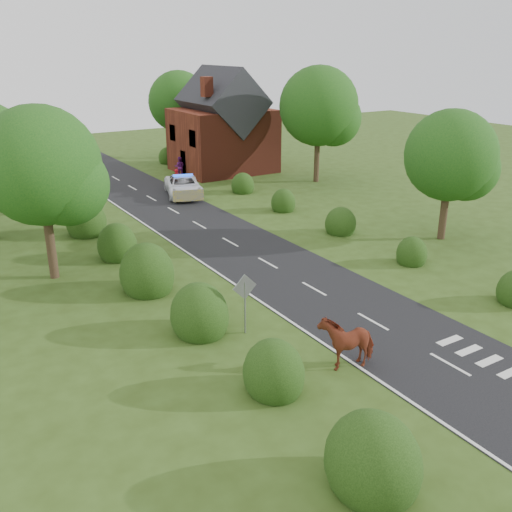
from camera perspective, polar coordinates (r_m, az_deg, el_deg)
ground at (r=24.32m, az=11.61°, el=-6.47°), size 120.00×120.00×0.00m
road at (r=35.77m, az=-4.96°, el=2.69°), size 6.00×70.00×0.02m
road_markings at (r=33.32m, az=-5.77°, el=1.36°), size 4.96×70.00×0.01m
hedgerow_left at (r=30.26m, az=-13.10°, el=0.38°), size 2.75×50.41×3.00m
hedgerow_right at (r=36.03m, az=7.21°, el=3.64°), size 2.10×45.78×2.10m
tree_left_a at (r=28.40m, az=-20.16°, el=8.02°), size 5.74×5.60×8.38m
tree_right_a at (r=34.63m, az=19.26°, el=9.14°), size 5.33×5.20×7.56m
tree_right_b at (r=47.89m, az=6.68°, el=14.36°), size 6.56×6.40×9.40m
tree_right_c at (r=58.96m, az=-7.41°, el=14.85°), size 6.15×6.00×8.58m
road_sign at (r=22.26m, az=-1.13°, el=-3.92°), size 1.06×0.08×2.53m
house at (r=52.27m, az=-3.36°, el=12.58°), size 8.00×7.40×9.17m
cow at (r=20.84m, az=9.06°, el=-8.63°), size 2.40×1.56×1.58m
police_van at (r=43.98m, az=-7.27°, el=6.95°), size 4.00×5.90×1.65m
pedestrian_red at (r=45.75m, az=-7.98°, el=7.57°), size 0.69×0.53×1.70m
pedestrian_purple at (r=50.58m, az=-7.65°, el=8.84°), size 1.08×1.01×1.76m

